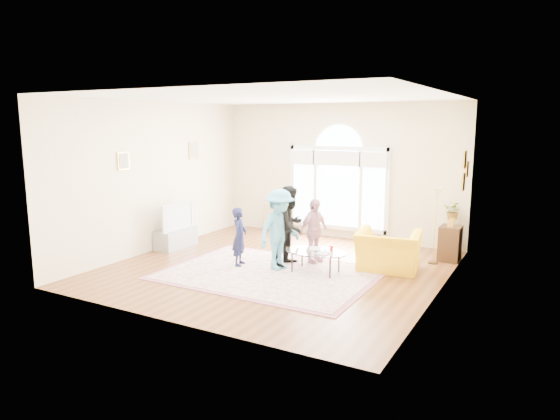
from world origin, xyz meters
The scene contains 17 objects.
ground centered at (0.00, 0.00, 0.00)m, with size 6.00×6.00×0.00m, color #592E14.
room_shell centered at (0.01, 2.83, 1.57)m, with size 6.00×6.00×6.00m.
area_rug centered at (0.06, -0.40, 0.01)m, with size 3.60×2.60×0.02m, color beige.
rug_border centered at (0.06, -0.40, 0.01)m, with size 3.80×2.80×0.01m, color #9B5B6C.
tv_console centered at (-2.75, 0.30, 0.21)m, with size 0.45×1.00×0.42m, color gray.
television centered at (-2.74, 0.30, 0.72)m, with size 0.17×1.06×0.61m.
coffee_table centered at (0.78, 0.06, 0.40)m, with size 1.20×0.78×0.54m.
armchair centered at (1.89, 0.91, 0.37)m, with size 1.15×1.00×0.75m, color yellow.
side_cabinet centered at (2.78, 2.19, 0.35)m, with size 0.40×0.50×0.70m, color black.
floor_lamp centered at (2.54, 1.79, 1.28)m, with size 0.27×0.27×1.51m.
plant_pedestal centered at (2.70, 2.82, 0.35)m, with size 0.20×0.20×0.70m, color white.
potted_plant centered at (2.70, 2.82, 0.91)m, with size 0.37×0.32×0.41m, color #33722D.
leaning_picture centered at (-1.63, 2.90, 0.00)m, with size 0.80×0.05×0.62m, color tan.
child_navy centered at (-0.70, -0.22, 0.58)m, with size 0.41×0.27×1.13m, color #14193A.
child_black centered at (0.14, 0.28, 0.79)m, with size 0.75×0.58×1.54m, color black.
child_pink centered at (0.47, 0.65, 0.66)m, with size 0.74×0.31×1.27m, color #CE90A6.
child_blue centered at (0.09, -0.07, 0.78)m, with size 0.98×0.56×1.52m, color #499BC1.
Camera 1 is at (4.52, -8.03, 2.76)m, focal length 32.00 mm.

